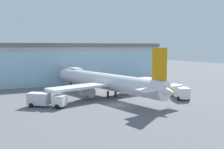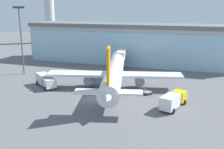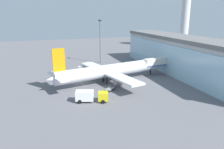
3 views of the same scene
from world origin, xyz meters
name	(u,v)px [view 2 (image 2 of 3)]	position (x,y,z in m)	size (l,w,h in m)	color
ground	(93,99)	(0.00, 0.00, 0.00)	(240.00, 240.00, 0.00)	slate
terminal_building	(129,43)	(-0.01, 35.39, 6.14)	(65.97, 16.28, 12.28)	#AEAEAE
jet_bridge	(123,54)	(-0.36, 27.13, 4.18)	(3.57, 12.10, 5.55)	silver
apron_light_mast	(21,34)	(-24.19, 13.96, 10.41)	(3.20, 0.40, 17.38)	#59595E
airplane	(114,72)	(1.94, 8.91, 3.38)	(29.38, 38.90, 11.18)	silver
catering_truck	(45,80)	(-12.95, 4.97, 1.47)	(6.91, 6.50, 2.65)	silver
fuel_truck	(173,100)	(15.04, -0.92, 1.47)	(4.63, 7.61, 2.65)	yellow
baggage_cart	(145,91)	(9.28, 5.78, 0.50)	(3.05, 3.16, 1.50)	gray
safety_cone_nose	(99,96)	(0.96, 0.91, 0.28)	(0.36, 0.36, 0.55)	orange
safety_cone_wingtip	(55,79)	(-13.13, 9.86, 0.28)	(0.36, 0.36, 0.55)	orange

